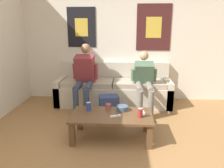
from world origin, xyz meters
TOP-DOWN VIEW (x-y plane):
  - wall_back at (0.00, 2.87)m, footprint 10.00×0.07m
  - couch at (-0.03, 2.51)m, footprint 2.22×0.71m
  - coffee_table at (0.02, 1.09)m, footprint 1.10×0.59m
  - person_seated_adult at (-0.54, 2.15)m, footprint 0.47×0.87m
  - person_seated_teen at (0.54, 2.12)m, footprint 0.47×0.88m
  - backpack at (-0.06, 1.75)m, footprint 0.36×0.32m
  - ceramic_bowl at (0.17, 1.25)m, footprint 0.17×0.17m
  - pillar_candle at (-0.04, 1.29)m, footprint 0.07×0.07m
  - drink_can_blue at (-0.31, 1.20)m, footprint 0.07×0.07m
  - drink_can_red at (0.40, 1.02)m, footprint 0.07×0.07m
  - game_controller_near_left at (0.45, 1.17)m, footprint 0.07×0.15m
  - game_controller_near_right at (0.08, 1.00)m, footprint 0.15×0.09m

SIDE VIEW (x-z plane):
  - backpack at x=-0.06m, z-range -0.01..0.39m
  - couch at x=-0.03m, z-range -0.12..0.68m
  - coffee_table at x=0.02m, z-range 0.12..0.47m
  - game_controller_near_left at x=0.45m, z-range 0.35..0.38m
  - game_controller_near_right at x=0.08m, z-range 0.35..0.38m
  - ceramic_bowl at x=0.17m, z-range 0.35..0.42m
  - pillar_candle at x=-0.04m, z-range 0.34..0.43m
  - drink_can_blue at x=-0.31m, z-range 0.35..0.47m
  - drink_can_red at x=0.40m, z-range 0.35..0.47m
  - person_seated_teen at x=0.54m, z-range 0.04..1.11m
  - person_seated_adult at x=-0.54m, z-range 0.05..1.24m
  - wall_back at x=0.00m, z-range 0.00..2.55m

